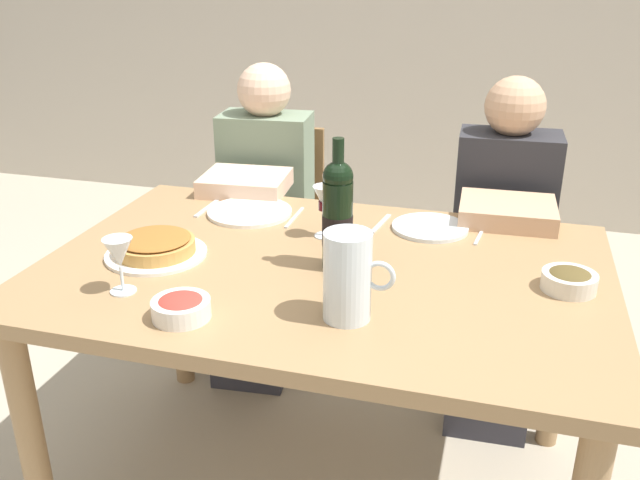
# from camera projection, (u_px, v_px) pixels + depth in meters

# --- Properties ---
(dining_table) EXTENTS (1.50, 1.00, 0.76)m
(dining_table) POSITION_uv_depth(u_px,v_px,m) (323.00, 296.00, 1.85)
(dining_table) COLOR #9E7A51
(dining_table) RESTS_ON ground
(wine_bottle) EXTENTS (0.08, 0.08, 0.35)m
(wine_bottle) POSITION_uv_depth(u_px,v_px,m) (337.00, 215.00, 1.75)
(wine_bottle) COLOR black
(wine_bottle) RESTS_ON dining_table
(water_pitcher) EXTENTS (0.16, 0.11, 0.21)m
(water_pitcher) POSITION_uv_depth(u_px,v_px,m) (348.00, 281.00, 1.52)
(water_pitcher) COLOR silver
(water_pitcher) RESTS_ON dining_table
(baked_tart) EXTENTS (0.28, 0.28, 0.06)m
(baked_tart) POSITION_uv_depth(u_px,v_px,m) (156.00, 246.00, 1.86)
(baked_tart) COLOR white
(baked_tart) RESTS_ON dining_table
(salad_bowl) EXTENTS (0.13, 0.13, 0.05)m
(salad_bowl) POSITION_uv_depth(u_px,v_px,m) (181.00, 307.00, 1.55)
(salad_bowl) COLOR white
(salad_bowl) RESTS_ON dining_table
(olive_bowl) EXTENTS (0.13, 0.13, 0.05)m
(olive_bowl) POSITION_uv_depth(u_px,v_px,m) (569.00, 280.00, 1.67)
(olive_bowl) COLOR silver
(olive_bowl) RESTS_ON dining_table
(wine_glass_left_diner) EXTENTS (0.07, 0.07, 0.14)m
(wine_glass_left_diner) POSITION_uv_depth(u_px,v_px,m) (119.00, 255.00, 1.64)
(wine_glass_left_diner) COLOR silver
(wine_glass_left_diner) RESTS_ON dining_table
(wine_glass_right_diner) EXTENTS (0.07, 0.07, 0.16)m
(wine_glass_right_diner) POSITION_uv_depth(u_px,v_px,m) (325.00, 201.00, 1.96)
(wine_glass_right_diner) COLOR silver
(wine_glass_right_diner) RESTS_ON dining_table
(dinner_plate_left_setting) EXTENTS (0.23, 0.23, 0.01)m
(dinner_plate_left_setting) POSITION_uv_depth(u_px,v_px,m) (430.00, 227.00, 2.05)
(dinner_plate_left_setting) COLOR silver
(dinner_plate_left_setting) RESTS_ON dining_table
(dinner_plate_right_setting) EXTENTS (0.27, 0.27, 0.01)m
(dinner_plate_right_setting) POSITION_uv_depth(u_px,v_px,m) (250.00, 212.00, 2.17)
(dinner_plate_right_setting) COLOR white
(dinner_plate_right_setting) RESTS_ON dining_table
(fork_left_setting) EXTENTS (0.04, 0.16, 0.00)m
(fork_left_setting) POSITION_uv_depth(u_px,v_px,m) (381.00, 223.00, 2.09)
(fork_left_setting) COLOR silver
(fork_left_setting) RESTS_ON dining_table
(knife_left_setting) EXTENTS (0.03, 0.18, 0.00)m
(knife_left_setting) POSITION_uv_depth(u_px,v_px,m) (481.00, 234.00, 2.02)
(knife_left_setting) COLOR silver
(knife_left_setting) RESTS_ON dining_table
(knife_right_setting) EXTENTS (0.01, 0.18, 0.00)m
(knife_right_setting) POSITION_uv_depth(u_px,v_px,m) (294.00, 218.00, 2.14)
(knife_right_setting) COLOR silver
(knife_right_setting) RESTS_ON dining_table
(spoon_right_setting) EXTENTS (0.02, 0.16, 0.00)m
(spoon_right_setting) POSITION_uv_depth(u_px,v_px,m) (207.00, 208.00, 2.21)
(spoon_right_setting) COLOR silver
(spoon_right_setting) RESTS_ON dining_table
(chair_left) EXTENTS (0.43, 0.43, 0.87)m
(chair_left) POSITION_uv_depth(u_px,v_px,m) (277.00, 220.00, 2.85)
(chair_left) COLOR olive
(chair_left) RESTS_ON ground
(diner_left) EXTENTS (0.36, 0.53, 1.16)m
(diner_left) POSITION_uv_depth(u_px,v_px,m) (260.00, 213.00, 2.59)
(diner_left) COLOR gray
(diner_left) RESTS_ON ground
(chair_right) EXTENTS (0.42, 0.42, 0.87)m
(chair_right) POSITION_uv_depth(u_px,v_px,m) (498.00, 248.00, 2.58)
(chair_right) COLOR olive
(chair_right) RESTS_ON ground
(diner_right) EXTENTS (0.35, 0.51, 1.16)m
(diner_right) POSITION_uv_depth(u_px,v_px,m) (501.00, 243.00, 2.32)
(diner_right) COLOR #2D2D33
(diner_right) RESTS_ON ground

